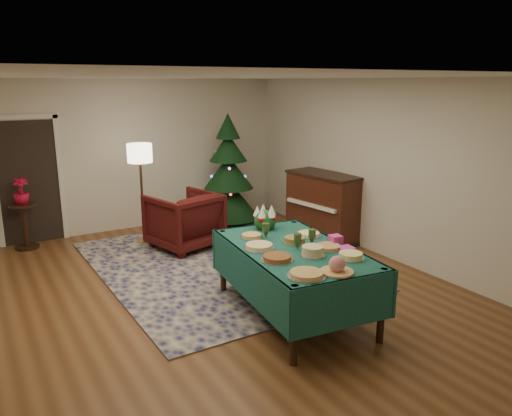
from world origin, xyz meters
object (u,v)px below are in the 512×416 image
gift_box (335,240)px  christmas_tree (229,175)px  side_table (25,227)px  floor_lamp (140,159)px  buffet_table (294,261)px  piano (323,207)px  potted_plant (22,197)px  armchair (184,218)px

gift_box → christmas_tree: christmas_tree is taller
gift_box → side_table: size_ratio=0.18×
floor_lamp → buffet_table: bearing=-80.0°
buffet_table → piano: 2.97m
christmas_tree → piano: (0.90, -1.76, -0.37)m
gift_box → potted_plant: (-2.86, 4.32, -0.01)m
side_table → potted_plant: (0.00, 0.00, 0.50)m
floor_lamp → christmas_tree: (1.81, 0.36, -0.48)m
potted_plant → christmas_tree: bearing=-4.8°
gift_box → armchair: size_ratio=0.13×
buffet_table → side_table: bearing=119.7°
buffet_table → christmas_tree: christmas_tree is taller
potted_plant → buffet_table: bearing=-60.3°
buffet_table → armchair: (-0.15, 2.90, -0.15)m
piano → christmas_tree: bearing=117.0°
buffet_table → christmas_tree: 4.07m
armchair → christmas_tree: (1.33, 0.98, 0.43)m
floor_lamp → side_table: bearing=159.6°
christmas_tree → piano: bearing=-63.0°
buffet_table → side_table: size_ratio=3.00×
christmas_tree → piano: 2.01m
gift_box → christmas_tree: size_ratio=0.06×
armchair → potted_plant: bearing=-44.9°
armchair → side_table: size_ratio=1.36×
side_table → christmas_tree: 3.62m
side_table → piano: (4.46, -2.06, 0.20)m
buffet_table → piano: (2.08, 2.12, -0.09)m
buffet_table → floor_lamp: bearing=100.0°
piano → gift_box: bearing=-125.4°
buffet_table → potted_plant: 4.82m
potted_plant → floor_lamp: bearing=-20.4°
side_table → christmas_tree: bearing=-4.8°
gift_box → piano: (1.60, 2.26, -0.31)m
potted_plant → christmas_tree: 3.58m
christmas_tree → potted_plant: bearing=175.2°
side_table → potted_plant: bearing=0.0°
armchair → floor_lamp: floor_lamp is taller
side_table → potted_plant: size_ratio=1.74×
piano → potted_plant: bearing=155.2°
floor_lamp → side_table: 2.15m
gift_box → side_table: (-2.86, 4.32, -0.51)m
gift_box → piano: size_ratio=0.09×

